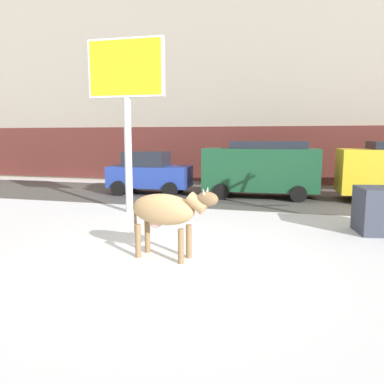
% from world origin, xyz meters
% --- Properties ---
extents(ground_plane, '(120.00, 120.00, 0.00)m').
position_xyz_m(ground_plane, '(0.00, 0.00, 0.00)').
color(ground_plane, white).
extents(road_strip, '(60.00, 5.60, 0.01)m').
position_xyz_m(road_strip, '(0.00, 8.69, 0.00)').
color(road_strip, '#514F4C').
rests_on(road_strip, ground).
extents(building_facade, '(44.00, 6.10, 13.00)m').
position_xyz_m(building_facade, '(0.00, 15.33, 6.48)').
color(building_facade, '#A39989').
rests_on(building_facade, ground).
extents(cow_tan, '(1.93, 0.78, 1.54)m').
position_xyz_m(cow_tan, '(-0.07, 0.41, 0.99)').
color(cow_tan, tan).
rests_on(cow_tan, ground).
extents(billboard, '(2.53, 0.30, 5.56)m').
position_xyz_m(billboard, '(-2.86, 4.68, 4.31)').
color(billboard, silver).
rests_on(billboard, ground).
extents(car_blue_hatchback, '(3.59, 2.08, 1.86)m').
position_xyz_m(car_blue_hatchback, '(-3.73, 8.72, 0.93)').
color(car_blue_hatchback, '#233D9E').
rests_on(car_blue_hatchback, ground).
extents(car_darkgreen_van, '(4.70, 2.32, 2.32)m').
position_xyz_m(car_darkgreen_van, '(1.08, 8.98, 1.24)').
color(car_darkgreen_van, '#194C2D').
rests_on(car_darkgreen_van, ground).
extents(pedestrian_by_cars, '(0.36, 0.24, 1.73)m').
position_xyz_m(pedestrian_by_cars, '(-4.95, 11.90, 0.88)').
color(pedestrian_by_cars, '#282833').
rests_on(pedestrian_by_cars, ground).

